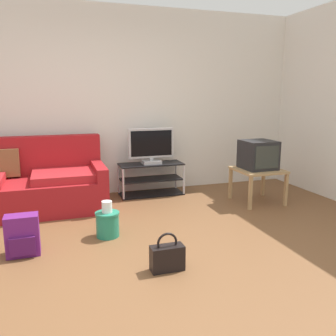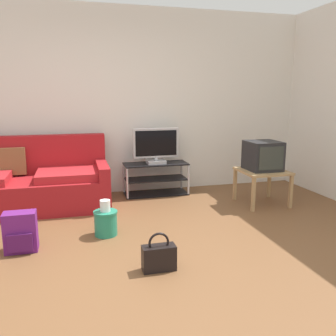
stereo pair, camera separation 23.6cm
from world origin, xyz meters
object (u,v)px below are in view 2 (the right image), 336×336
Objects in this scene: couch at (25,184)px; side_table at (262,175)px; handbag at (159,257)px; cleaning_bucket at (106,221)px; backpack at (21,232)px; tv_stand at (156,179)px; flat_tv at (156,146)px; crt_tv at (263,156)px.

couch is 3.54× the size of side_table.
handbag is 0.87× the size of cleaning_bucket.
side_table is at bearing 18.16° from backpack.
couch is 1.41m from backpack.
backpack is 1.00× the size of cleaning_bucket.
flat_tv reaches higher than tv_stand.
flat_tv is at bearing 46.88° from backpack.
tv_stand is 1.65m from cleaning_bucket.
couch is 1.84m from flat_tv.
tv_stand is 2.32m from backpack.
flat_tv reaches higher than couch.
cleaning_bucket is at bearing 17.22° from backpack.
crt_tv reaches higher than side_table.
backpack is at bearing -85.19° from couch.
cleaning_bucket is at bearing -164.51° from crt_tv.
crt_tv is (0.00, 0.02, 0.26)m from side_table.
couch is at bearing 121.71° from handbag.
tv_stand and side_table have the same top height.
crt_tv is (3.07, -0.61, 0.34)m from couch.
side_table is 0.26m from crt_tv.
tv_stand reaches higher than handbag.
couch reaches higher than cleaning_bucket.
couch is 5.53× the size of cleaning_bucket.
couch is at bearing -173.38° from tv_stand.
side_table is (3.07, -0.62, 0.08)m from couch.
tv_stand is 2.36m from handbag.
flat_tv is (1.79, 0.19, 0.40)m from couch.
crt_tv is (1.28, -0.79, -0.06)m from flat_tv.
flat_tv reaches higher than cleaning_bucket.
tv_stand reaches higher than backpack.
tv_stand is 1.40× the size of flat_tv.
cleaning_bucket is (-2.15, -0.59, -0.51)m from crt_tv.
handbag is 0.96m from cleaning_bucket.
couch is 5.52× the size of backpack.
tv_stand is at bearing 90.00° from flat_tv.
side_table is 2.24m from cleaning_bucket.
tv_stand is 0.49m from flat_tv.
handbag is at bearing -140.46° from side_table.
tv_stand is at bearing 6.62° from couch.
flat_tv is at bearing 148.31° from crt_tv.
backpack is 1.15× the size of handbag.
crt_tv reaches higher than handbag.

